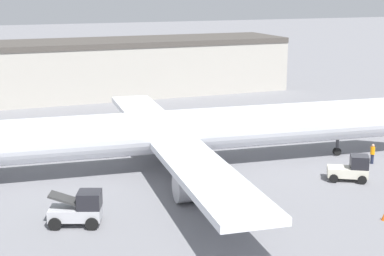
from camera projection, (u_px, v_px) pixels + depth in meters
ground_plane at (192, 168)px, 48.79m from camera, size 400.00×400.00×0.00m
terminal_building at (63, 70)px, 78.54m from camera, size 62.18×11.29×7.60m
airplane at (180, 132)px, 47.77m from camera, size 44.07×37.43×11.18m
ground_crew_worker at (372, 153)px, 49.73m from camera, size 0.38×0.38×1.72m
baggage_tug at (351, 169)px, 45.37m from camera, size 3.36×2.94×2.04m
belt_loader_truck at (79, 209)px, 36.85m from camera, size 3.62×2.89×2.21m
safety_cone_near at (384, 216)px, 37.77m from camera, size 0.36×0.36×0.55m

